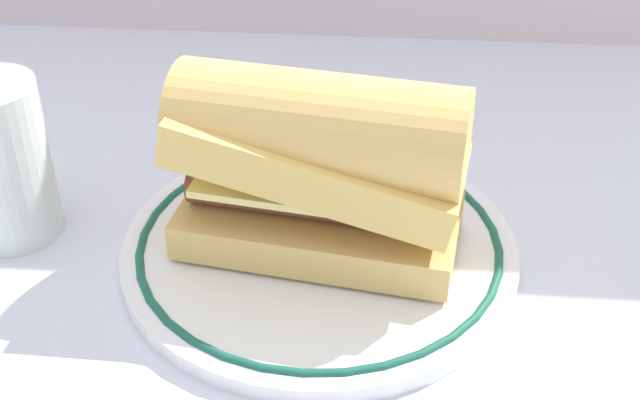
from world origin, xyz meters
name	(u,v)px	position (x,y,z in m)	size (l,w,h in m)	color
ground_plane	(344,258)	(0.00, 0.00, 0.00)	(1.50, 1.50, 0.00)	silver
plate	(320,243)	(-0.02, 0.00, 0.01)	(0.27, 0.27, 0.01)	white
sausage_sandwich	(320,157)	(-0.02, 0.00, 0.08)	(0.20, 0.12, 0.13)	#E2B665
drinking_glass	(3,170)	(-0.24, 0.01, 0.05)	(0.07, 0.07, 0.12)	silver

